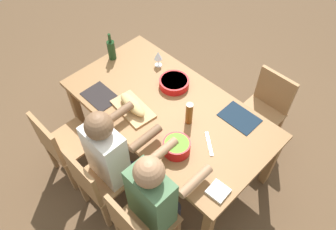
% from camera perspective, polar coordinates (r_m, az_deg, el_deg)
% --- Properties ---
extents(ground_plane, '(8.00, 8.00, 0.00)m').
position_cam_1_polar(ground_plane, '(3.46, 0.00, -6.65)').
color(ground_plane, brown).
extents(dining_table, '(1.89, 1.01, 0.74)m').
position_cam_1_polar(dining_table, '(2.93, 0.00, 0.43)').
color(dining_table, olive).
rests_on(dining_table, ground_plane).
extents(chair_near_center, '(0.40, 0.40, 0.85)m').
position_cam_1_polar(chair_near_center, '(2.81, -12.28, -11.13)').
color(chair_near_center, '#9E7044').
rests_on(chair_near_center, ground_plane).
extents(diner_near_center, '(0.41, 0.53, 1.20)m').
position_cam_1_polar(diner_near_center, '(2.67, -9.91, -6.58)').
color(diner_near_center, '#2D2D38').
rests_on(diner_near_center, ground_plane).
extents(chair_far_right, '(0.40, 0.40, 0.85)m').
position_cam_1_polar(chair_far_right, '(3.34, 16.56, 1.24)').
color(chair_far_right, '#9E7044').
rests_on(chair_far_right, ground_plane).
extents(chair_near_right, '(0.40, 0.40, 0.85)m').
position_cam_1_polar(chair_near_right, '(2.60, -5.12, -18.49)').
color(chair_near_right, '#9E7044').
rests_on(chair_near_right, ground_plane).
extents(diner_near_right, '(0.41, 0.53, 1.20)m').
position_cam_1_polar(diner_near_right, '(2.45, -2.18, -13.92)').
color(diner_near_right, '#2D2D38').
rests_on(diner_near_right, ground_plane).
extents(chair_near_left, '(0.40, 0.40, 0.85)m').
position_cam_1_polar(chair_near_left, '(3.09, -18.01, -4.81)').
color(chair_near_left, '#9E7044').
rests_on(chair_near_left, ground_plane).
extents(serving_bowl_salad, '(0.22, 0.22, 0.11)m').
position_cam_1_polar(serving_bowl_salad, '(2.54, 1.52, -5.46)').
color(serving_bowl_salad, red).
rests_on(serving_bowl_salad, dining_table).
extents(serving_bowl_pasta, '(0.28, 0.28, 0.07)m').
position_cam_1_polar(serving_bowl_pasta, '(3.02, 1.08, 5.69)').
color(serving_bowl_pasta, red).
rests_on(serving_bowl_pasta, dining_table).
extents(cutting_board, '(0.42, 0.26, 0.02)m').
position_cam_1_polar(cutting_board, '(2.86, -6.13, 1.07)').
color(cutting_board, tan).
rests_on(cutting_board, dining_table).
extents(bread_loaf, '(0.33, 0.14, 0.09)m').
position_cam_1_polar(bread_loaf, '(2.82, -6.22, 1.80)').
color(bread_loaf, tan).
rests_on(bread_loaf, cutting_board).
extents(wine_bottle, '(0.08, 0.08, 0.29)m').
position_cam_1_polar(wine_bottle, '(3.31, -9.84, 11.18)').
color(wine_bottle, '#193819').
rests_on(wine_bottle, dining_table).
extents(beer_bottle, '(0.06, 0.06, 0.22)m').
position_cam_1_polar(beer_bottle, '(2.68, 3.71, 0.27)').
color(beer_bottle, brown).
rests_on(beer_bottle, dining_table).
extents(wine_glass, '(0.08, 0.08, 0.17)m').
position_cam_1_polar(wine_glass, '(3.18, -1.74, 10.25)').
color(wine_glass, silver).
rests_on(wine_glass, dining_table).
extents(placemat_far_right, '(0.32, 0.23, 0.01)m').
position_cam_1_polar(placemat_far_right, '(2.85, 12.36, -0.47)').
color(placemat_far_right, '#142333').
rests_on(placemat_far_right, dining_table).
extents(placemat_near_left, '(0.32, 0.23, 0.01)m').
position_cam_1_polar(placemat_near_left, '(3.01, -11.71, 3.21)').
color(placemat_near_left, black).
rests_on(placemat_near_left, dining_table).
extents(carving_knife, '(0.20, 0.16, 0.01)m').
position_cam_1_polar(carving_knife, '(2.64, 7.18, -5.00)').
color(carving_knife, silver).
rests_on(carving_knife, dining_table).
extents(napkin_stack, '(0.15, 0.15, 0.02)m').
position_cam_1_polar(napkin_stack, '(2.43, 8.74, -13.01)').
color(napkin_stack, white).
rests_on(napkin_stack, dining_table).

